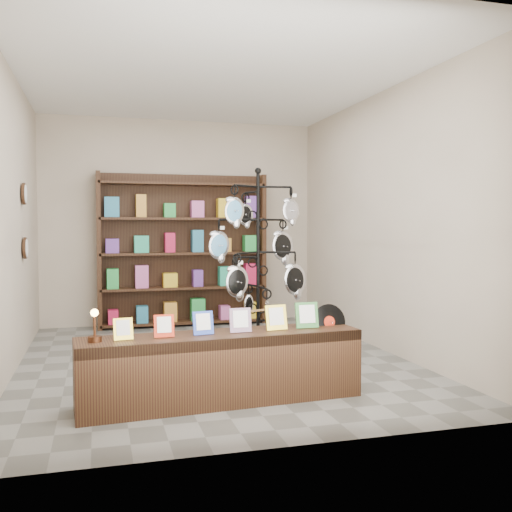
% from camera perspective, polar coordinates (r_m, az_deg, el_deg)
% --- Properties ---
extents(ground, '(5.00, 5.00, 0.00)m').
position_cam_1_polar(ground, '(6.25, -4.19, -10.35)').
color(ground, slate).
rests_on(ground, ground).
extents(room_envelope, '(5.00, 5.00, 5.00)m').
position_cam_1_polar(room_envelope, '(6.10, -4.26, 6.83)').
color(room_envelope, '#C0B09B').
rests_on(room_envelope, ground).
extents(display_tree, '(1.05, 1.01, 2.03)m').
position_cam_1_polar(display_tree, '(5.78, 0.20, 0.34)').
color(display_tree, black).
rests_on(display_tree, ground).
extents(front_shelf, '(2.34, 0.63, 0.82)m').
position_cam_1_polar(front_shelf, '(4.76, -3.41, -11.07)').
color(front_shelf, black).
rests_on(front_shelf, ground).
extents(back_shelving, '(2.42, 0.36, 2.20)m').
position_cam_1_polar(back_shelving, '(8.36, -7.31, 0.14)').
color(back_shelving, black).
rests_on(back_shelving, ground).
extents(wall_clocks, '(0.03, 0.24, 0.84)m').
position_cam_1_polar(wall_clocks, '(6.81, -22.13, 3.26)').
color(wall_clocks, black).
rests_on(wall_clocks, ground).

